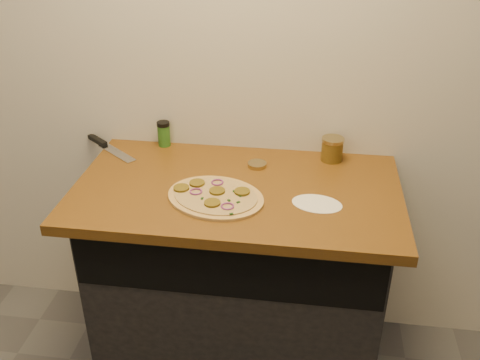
# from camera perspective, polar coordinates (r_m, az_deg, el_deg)

# --- Properties ---
(cabinet) EXTENTS (1.10, 0.60, 0.86)m
(cabinet) POSITION_cam_1_polar(r_m,az_deg,el_deg) (2.26, -0.18, -10.62)
(cabinet) COLOR black
(cabinet) RESTS_ON ground
(countertop) EXTENTS (1.20, 0.70, 0.04)m
(countertop) POSITION_cam_1_polar(r_m,az_deg,el_deg) (1.98, -0.32, -1.12)
(countertop) COLOR brown
(countertop) RESTS_ON cabinet
(pizza) EXTENTS (0.44, 0.44, 0.02)m
(pizza) POSITION_cam_1_polar(r_m,az_deg,el_deg) (1.89, -2.67, -1.76)
(pizza) COLOR tan
(pizza) RESTS_ON countertop
(chefs_knife) EXTENTS (0.28, 0.23, 0.02)m
(chefs_knife) POSITION_cam_1_polar(r_m,az_deg,el_deg) (2.32, -14.06, 3.53)
(chefs_knife) COLOR #B7BAC1
(chefs_knife) RESTS_ON countertop
(mason_jar_lid) EXTENTS (0.09, 0.09, 0.02)m
(mason_jar_lid) POSITION_cam_1_polar(r_m,az_deg,el_deg) (2.10, 1.84, 1.65)
(mason_jar_lid) COLOR tan
(mason_jar_lid) RESTS_ON countertop
(salsa_jar) EXTENTS (0.09, 0.09, 0.10)m
(salsa_jar) POSITION_cam_1_polar(r_m,az_deg,el_deg) (2.16, 9.81, 3.28)
(salsa_jar) COLOR maroon
(salsa_jar) RESTS_ON countertop
(spice_shaker) EXTENTS (0.05, 0.05, 0.11)m
(spice_shaker) POSITION_cam_1_polar(r_m,az_deg,el_deg) (2.28, -8.13, 4.91)
(spice_shaker) COLOR #2B641F
(spice_shaker) RESTS_ON countertop
(flour_spill) EXTENTS (0.20, 0.20, 0.00)m
(flour_spill) POSITION_cam_1_polar(r_m,az_deg,el_deg) (1.88, 8.21, -2.52)
(flour_spill) COLOR white
(flour_spill) RESTS_ON countertop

